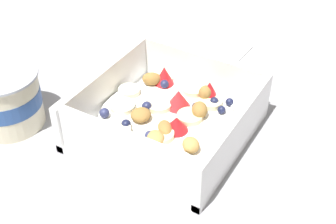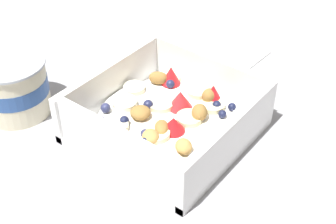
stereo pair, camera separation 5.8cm
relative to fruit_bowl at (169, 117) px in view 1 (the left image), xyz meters
name	(u,v)px [view 1 (the left image)]	position (x,y,z in m)	size (l,w,h in m)	color
ground_plane	(175,136)	(-0.01, -0.01, -0.02)	(2.40, 2.40, 0.00)	#9E9EA3
fruit_bowl	(169,117)	(0.00, 0.00, 0.00)	(0.19, 0.19, 0.06)	white
yogurt_cup	(5,98)	(-0.09, 0.18, 0.02)	(0.09, 0.09, 0.07)	beige
folded_napkin	(201,52)	(0.18, 0.05, -0.02)	(0.12, 0.12, 0.01)	white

